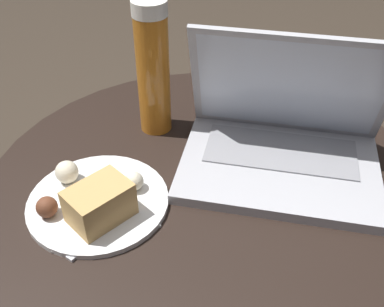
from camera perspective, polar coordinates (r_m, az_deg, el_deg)
name	(u,v)px	position (r m, az deg, el deg)	size (l,w,h in m)	color
table	(208,238)	(0.84, 2.08, -10.67)	(0.74, 0.74, 0.57)	#9E9EA3
napkin	(102,213)	(0.70, -11.39, -7.38)	(0.18, 0.14, 0.00)	white
laptop	(282,140)	(0.76, 11.40, 1.64)	(0.38, 0.31, 0.23)	#B2B2B7
beer_glass	(153,69)	(0.80, -4.98, 10.64)	(0.06, 0.06, 0.25)	#C6701E
snack_plate	(96,200)	(0.70, -12.08, -5.76)	(0.22, 0.22, 0.07)	white
fork	(124,212)	(0.69, -8.66, -7.32)	(0.14, 0.16, 0.00)	silver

